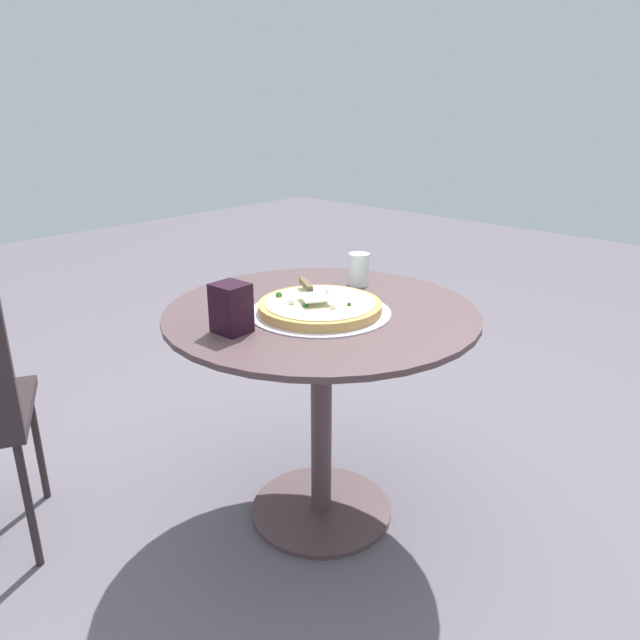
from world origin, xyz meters
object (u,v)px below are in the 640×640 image
(patio_table, at_px, (321,364))
(pizza_on_tray, at_px, (320,307))
(pizza_server, at_px, (310,290))
(napkin_dispenser, at_px, (231,308))
(drinking_cup, at_px, (359,269))

(patio_table, xyz_separation_m, pizza_on_tray, (-0.02, 0.02, 0.20))
(patio_table, bearing_deg, pizza_server, 15.84)
(pizza_server, distance_m, napkin_dispenser, 0.29)
(pizza_on_tray, xyz_separation_m, napkin_dispenser, (0.07, 0.28, 0.05))
(pizza_on_tray, distance_m, pizza_server, 0.07)
(drinking_cup, height_order, napkin_dispenser, napkin_dispenser)
(pizza_on_tray, bearing_deg, patio_table, -55.85)
(drinking_cup, bearing_deg, pizza_server, 98.78)
(patio_table, relative_size, drinking_cup, 8.69)
(napkin_dispenser, bearing_deg, patio_table, -102.19)
(patio_table, height_order, drinking_cup, drinking_cup)
(pizza_on_tray, relative_size, pizza_server, 2.06)
(pizza_on_tray, bearing_deg, drinking_cup, -71.93)
(patio_table, relative_size, napkin_dispenser, 6.99)
(pizza_on_tray, distance_m, drinking_cup, 0.31)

